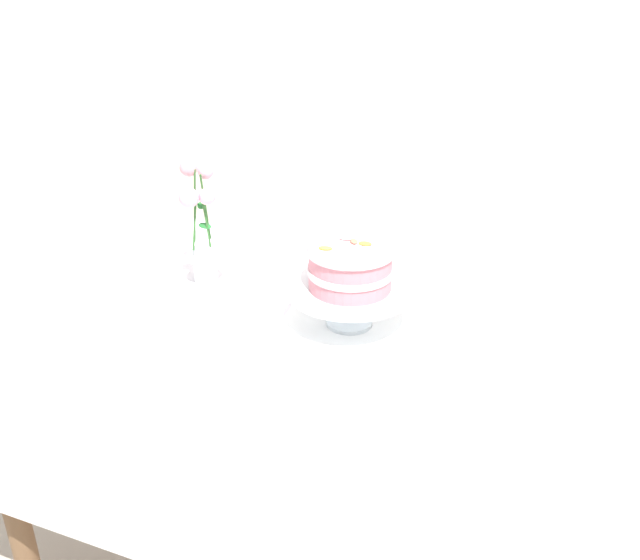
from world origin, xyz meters
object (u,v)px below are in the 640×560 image
layer_cake (350,265)px  flower_vase (202,234)px  dining_table (297,364)px  cake_stand (350,294)px

layer_cake → flower_vase: bearing=170.0°
dining_table → cake_stand: size_ratio=4.83×
layer_cake → cake_stand: bearing=34.2°
dining_table → cake_stand: bearing=34.2°
dining_table → cake_stand: 0.22m
dining_table → layer_cake: layer_cake is taller
cake_stand → layer_cake: layer_cake is taller
cake_stand → dining_table: bearing=-145.8°
dining_table → layer_cake: bearing=34.2°
dining_table → layer_cake: (0.10, 0.07, 0.25)m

